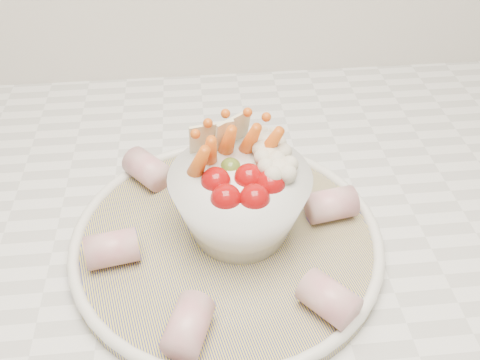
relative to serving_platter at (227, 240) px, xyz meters
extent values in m
cube|color=silver|center=(-0.01, 0.06, -0.03)|extent=(2.04, 0.62, 0.04)
cylinder|color=navy|center=(0.00, 0.00, 0.00)|extent=(0.38, 0.38, 0.01)
torus|color=silver|center=(0.00, 0.00, 0.00)|extent=(0.32, 0.32, 0.01)
sphere|color=#8F090A|center=(0.00, -0.02, 0.08)|extent=(0.03, 0.03, 0.03)
sphere|color=#8F090A|center=(0.02, -0.02, 0.08)|extent=(0.03, 0.03, 0.03)
sphere|color=#8F090A|center=(0.04, 0.00, 0.08)|extent=(0.03, 0.03, 0.03)
sphere|color=#8F090A|center=(-0.01, 0.00, 0.08)|extent=(0.03, 0.03, 0.03)
sphere|color=#8F090A|center=(0.02, 0.01, 0.08)|extent=(0.03, 0.03, 0.03)
sphere|color=#506A23|center=(0.01, 0.03, 0.07)|extent=(0.02, 0.02, 0.02)
cone|color=#C65012|center=(-0.01, 0.03, 0.09)|extent=(0.03, 0.05, 0.07)
cone|color=#C65012|center=(0.01, 0.05, 0.09)|extent=(0.03, 0.05, 0.07)
cone|color=#C65012|center=(0.03, 0.05, 0.09)|extent=(0.04, 0.05, 0.07)
cone|color=#C65012|center=(-0.03, 0.02, 0.09)|extent=(0.04, 0.05, 0.07)
cone|color=#C65012|center=(0.04, 0.04, 0.09)|extent=(0.05, 0.04, 0.07)
sphere|color=beige|center=(0.05, 0.03, 0.08)|extent=(0.03, 0.03, 0.03)
sphere|color=beige|center=(0.05, 0.01, 0.08)|extent=(0.03, 0.03, 0.03)
sphere|color=beige|center=(0.05, 0.05, 0.08)|extent=(0.03, 0.03, 0.03)
cube|color=beige|center=(-0.01, 0.05, 0.09)|extent=(0.05, 0.02, 0.05)
cube|color=beige|center=(0.01, 0.06, 0.09)|extent=(0.04, 0.04, 0.05)
cylinder|color=#B0505F|center=(0.11, 0.02, 0.02)|extent=(0.06, 0.04, 0.03)
cylinder|color=#B0505F|center=(0.04, 0.11, 0.02)|extent=(0.05, 0.06, 0.03)
cylinder|color=#B0505F|center=(-0.08, 0.10, 0.02)|extent=(0.06, 0.06, 0.03)
cylinder|color=#B0505F|center=(-0.11, -0.02, 0.02)|extent=(0.06, 0.04, 0.03)
cylinder|color=#B0505F|center=(-0.04, -0.11, 0.02)|extent=(0.05, 0.06, 0.03)
cylinder|color=#B0505F|center=(0.08, -0.10, 0.02)|extent=(0.06, 0.06, 0.03)
camera|label=1|loc=(-0.02, -0.38, 0.41)|focal=40.00mm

